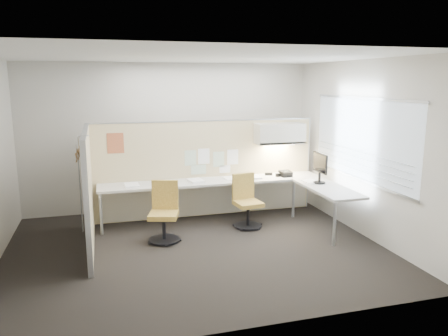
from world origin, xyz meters
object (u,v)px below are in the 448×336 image
object	(u,v)px
monitor	(320,166)
phone	(286,174)
desk	(233,188)
chair_left	(164,214)
chair_right	(246,203)

from	to	relation	value
monitor	phone	bearing A→B (deg)	29.00
desk	monitor	bearing A→B (deg)	-23.17
chair_left	chair_right	world-z (taller)	chair_left
phone	desk	bearing A→B (deg)	179.63
phone	chair_right	bearing A→B (deg)	-159.11
desk	chair_left	distance (m)	1.48
monitor	desk	bearing A→B (deg)	69.41
chair_left	monitor	world-z (taller)	monitor
desk	phone	bearing A→B (deg)	4.81
desk	monitor	size ratio (longest dim) A/B	7.67
desk	chair_right	bearing A→B (deg)	-70.84
chair_right	monitor	bearing A→B (deg)	-17.69
desk	phone	world-z (taller)	phone
chair_right	phone	world-z (taller)	chair_right
desk	chair_right	xyz separation A→B (m)	(0.12, -0.36, -0.18)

